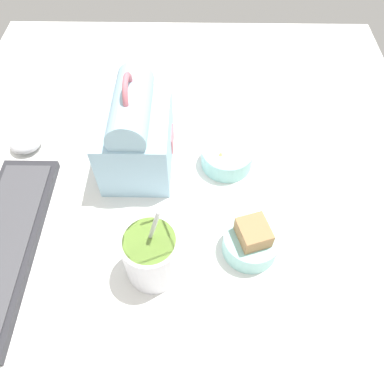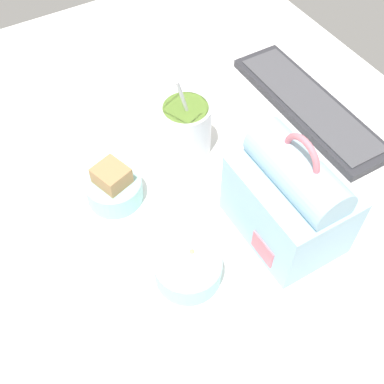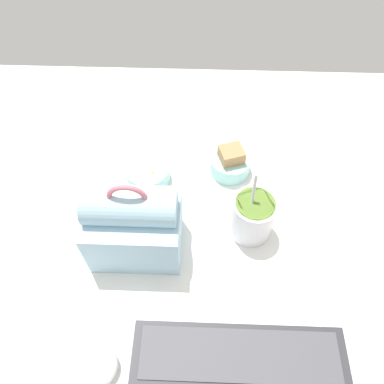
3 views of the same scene
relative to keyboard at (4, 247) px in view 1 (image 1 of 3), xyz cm
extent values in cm
cube|color=white|center=(7.67, -32.81, -2.02)|extent=(140.00, 110.00, 2.00)
cube|color=#2D2D33|center=(0.00, 0.00, -0.12)|extent=(40.44, 11.61, 1.80)
cube|color=#47474C|center=(0.00, 0.00, 0.93)|extent=(37.21, 9.52, 0.30)
cube|color=#9EC6DB|center=(21.82, -23.22, 5.70)|extent=(19.30, 14.10, 13.44)
cylinder|color=#9EC6DB|center=(21.82, -23.22, 14.46)|extent=(18.34, 7.39, 7.39)
cube|color=#DB707F|center=(25.20, -30.37, 2.68)|extent=(5.40, 0.30, 4.03)
torus|color=#DB707F|center=(21.82, -23.22, 17.79)|extent=(7.76, 1.00, 7.76)
cylinder|color=silver|center=(-3.54, -28.24, 4.41)|extent=(9.78, 9.78, 10.85)
cylinder|color=olive|center=(-3.54, -28.24, 9.53)|extent=(8.61, 8.61, 0.60)
cylinder|color=silver|center=(-2.80, -28.73, 11.00)|extent=(0.70, 3.70, 12.28)
cylinder|color=#93D1CC|center=(0.71, -45.74, 1.25)|extent=(10.26, 10.26, 4.54)
cube|color=#A87F51|center=(0.71, -45.74, 3.75)|extent=(6.95, 6.62, 6.36)
cylinder|color=#93D1CC|center=(21.51, -42.24, 1.17)|extent=(11.00, 11.00, 4.37)
ellipsoid|color=white|center=(23.16, -43.06, 2.27)|extent=(2.99, 2.99, 3.52)
cone|color=#F4DB84|center=(20.13, -40.70, 2.37)|extent=(4.97, 4.97, 3.72)
sphere|color=#4C5623|center=(21.86, -45.57, 1.17)|extent=(1.32, 1.32, 1.32)
sphere|color=#4C5623|center=(22.32, -44.93, 1.17)|extent=(1.32, 1.32, 1.32)
sphere|color=#4C5623|center=(22.38, -44.15, 1.17)|extent=(1.32, 1.32, 1.32)
ellipsoid|color=silver|center=(25.67, 2.83, 0.65)|extent=(6.67, 6.97, 3.33)
camera|label=1|loc=(-31.48, -35.48, 62.45)|focal=35.00mm
camera|label=2|loc=(53.97, -60.47, 70.53)|focal=45.00mm
camera|label=3|loc=(8.34, 15.93, 75.30)|focal=35.00mm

